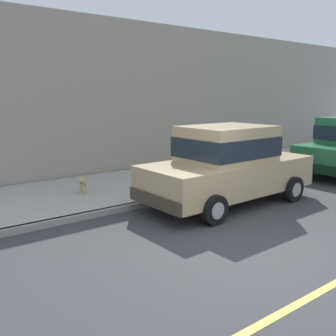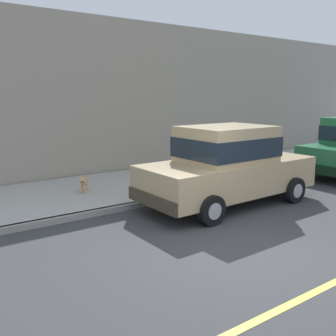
{
  "view_description": "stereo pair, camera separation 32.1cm",
  "coord_description": "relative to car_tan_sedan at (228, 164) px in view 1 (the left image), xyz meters",
  "views": [
    {
      "loc": [
        4.12,
        -4.8,
        2.64
      ],
      "look_at": [
        -3.25,
        0.78,
        0.85
      ],
      "focal_mm": 40.38,
      "sensor_mm": 36.0,
      "label": 1
    },
    {
      "loc": [
        4.31,
        -4.54,
        2.64
      ],
      "look_at": [
        -3.25,
        0.78,
        0.85
      ],
      "focal_mm": 40.38,
      "sensor_mm": 36.0,
      "label": 2
    }
  ],
  "objects": [
    {
      "name": "ground_plane",
      "position": [
        2.19,
        -1.8,
        -0.98
      ],
      "size": [
        80.0,
        80.0,
        0.0
      ],
      "primitive_type": "plane",
      "color": "#38383A"
    },
    {
      "name": "curb",
      "position": [
        -1.01,
        -1.8,
        -0.91
      ],
      "size": [
        0.16,
        64.0,
        0.14
      ],
      "primitive_type": "cube",
      "color": "gray",
      "rests_on": "ground"
    },
    {
      "name": "sidewalk",
      "position": [
        -2.81,
        -1.8,
        -0.91
      ],
      "size": [
        3.6,
        64.0,
        0.14
      ],
      "primitive_type": "cube",
      "color": "#A8A59E",
      "rests_on": "ground"
    },
    {
      "name": "lane_centre_line",
      "position": [
        3.79,
        -1.8,
        -0.98
      ],
      "size": [
        0.12,
        57.6,
        0.01
      ],
      "primitive_type": "cube",
      "color": "#E0D64C",
      "rests_on": "ground"
    },
    {
      "name": "car_tan_sedan",
      "position": [
        0.0,
        0.0,
        0.0
      ],
      "size": [
        2.11,
        4.64,
        1.92
      ],
      "color": "tan",
      "rests_on": "ground"
    },
    {
      "name": "dog_tan",
      "position": [
        -2.59,
        -2.64,
        -0.55
      ],
      "size": [
        0.69,
        0.42,
        0.49
      ],
      "color": "tan",
      "rests_on": "sidewalk"
    },
    {
      "name": "building_facade",
      "position": [
        -4.91,
        3.79,
        1.54
      ],
      "size": [
        0.5,
        20.0,
        5.04
      ],
      "primitive_type": "cube",
      "color": "#9E9384",
      "rests_on": "ground"
    }
  ]
}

